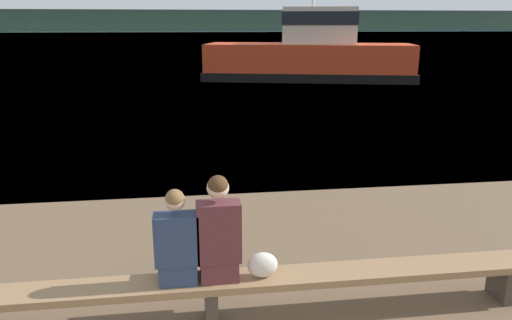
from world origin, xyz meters
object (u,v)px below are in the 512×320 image
(bench_main, at_px, (211,287))
(tugboat_red, at_px, (310,57))
(person_right, at_px, (219,235))
(person_left, at_px, (177,244))
(shopping_bag, at_px, (263,265))

(bench_main, relative_size, tugboat_red, 0.61)
(person_right, bearing_deg, bench_main, -175.81)
(bench_main, bearing_deg, person_right, 4.19)
(person_left, relative_size, person_right, 0.89)
(shopping_bag, bearing_deg, bench_main, 177.78)
(bench_main, height_order, shopping_bag, shopping_bag)
(person_left, xyz_separation_m, shopping_bag, (0.81, -0.03, -0.26))
(person_right, bearing_deg, shopping_bag, -3.59)
(person_right, xyz_separation_m, tugboat_red, (6.13, 21.01, 0.23))
(bench_main, xyz_separation_m, person_left, (-0.31, 0.01, 0.47))
(bench_main, bearing_deg, tugboat_red, 73.51)
(tugboat_red, bearing_deg, person_left, 177.52)
(person_left, relative_size, tugboat_red, 0.09)
(shopping_bag, distance_m, tugboat_red, 21.81)
(person_left, bearing_deg, shopping_bag, -2.14)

